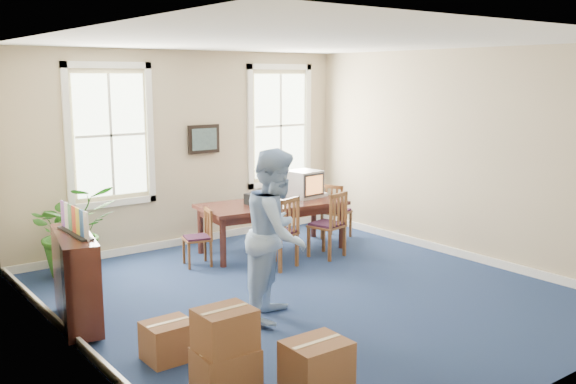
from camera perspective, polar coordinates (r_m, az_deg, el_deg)
floor at (r=8.42m, az=1.94°, el=-9.07°), size 6.50×6.50×0.00m
ceiling at (r=7.95m, az=2.08°, el=13.25°), size 6.50×6.50×0.00m
wall_back at (r=10.73m, az=-9.00°, el=3.79°), size 6.50×0.00×6.50m
wall_front at (r=5.91m, az=22.27°, el=-2.06°), size 6.50×0.00×6.50m
wall_left at (r=6.59m, az=-18.70°, el=-0.63°), size 0.00×6.50×6.50m
wall_right at (r=10.17m, az=15.28°, el=3.21°), size 0.00×6.50×6.50m
baseboard_back at (r=10.98m, az=-8.71°, el=-4.23°), size 6.00×0.04×0.12m
baseboard_left at (r=7.04m, az=-17.73°, el=-13.01°), size 0.04×6.50×0.12m
baseboard_right at (r=10.44m, az=14.78°, el=-5.21°), size 0.04×6.50×0.12m
window_left at (r=10.14m, az=-15.51°, el=4.88°), size 1.40×0.12×2.20m
window_right at (r=11.69m, az=-0.72°, el=5.92°), size 1.40×0.12×2.20m
wall_picture at (r=10.81m, az=-7.50°, el=4.68°), size 0.58×0.06×0.48m
conference_table at (r=10.34m, az=-1.41°, el=-3.10°), size 2.44×1.33×0.79m
crt_tv at (r=10.66m, az=1.41°, el=0.72°), size 0.55×0.59×0.45m
game_console at (r=10.86m, az=2.89°, el=-0.18°), size 0.19×0.23×0.05m
equipment_bag at (r=10.13m, az=-2.81°, el=-0.59°), size 0.36×0.24×0.17m
chair_near_left at (r=9.41m, az=-0.96°, el=-3.59°), size 0.59×0.59×1.06m
chair_near_right at (r=9.99m, az=3.47°, el=-2.88°), size 0.56×0.56×1.03m
chair_end_left at (r=9.62m, az=-8.10°, el=-4.04°), size 0.46×0.46×0.85m
chair_end_right at (r=11.16m, az=4.34°, el=-1.68°), size 0.57×0.57×0.97m
man at (r=7.41m, az=-0.99°, el=-3.75°), size 1.22×1.19×1.98m
credenza at (r=7.64m, az=-18.30°, el=-7.59°), size 0.63×1.35×1.02m
brochure_rack at (r=7.47m, az=-18.45°, el=-2.60°), size 0.22×0.78×0.34m
potted_plant at (r=9.52m, az=-18.55°, el=-3.21°), size 1.24×1.10×1.31m
cardboard_boxes at (r=6.04m, az=-4.42°, el=-12.93°), size 1.46×1.46×0.81m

